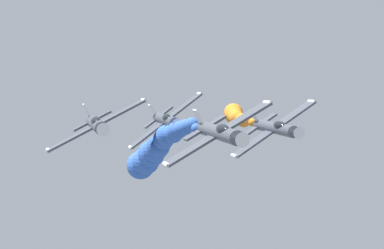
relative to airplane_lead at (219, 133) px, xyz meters
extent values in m
cylinder|color=#474C56|center=(-0.01, -0.18, -0.03)|extent=(1.50, 9.00, 1.50)
cone|color=white|center=(-0.01, 4.92, -0.03)|extent=(1.42, 1.20, 1.42)
cube|color=#474C56|center=(-0.06, -0.58, -0.11)|extent=(8.09, 1.90, 4.70)
cylinder|color=white|center=(-4.06, -0.58, 2.16)|extent=(0.49, 1.40, 0.49)
cylinder|color=white|center=(3.94, -0.58, -2.39)|extent=(0.49, 1.40, 0.49)
cube|color=#474C56|center=(0.01, -4.18, 0.02)|extent=(3.39, 1.20, 2.03)
cube|color=white|center=(0.46, -4.28, 0.81)|extent=(0.91, 1.10, 1.46)
ellipsoid|color=black|center=(0.23, 1.62, 0.40)|extent=(1.04, 2.20, 1.00)
sphere|color=blue|center=(0.05, -6.93, -0.22)|extent=(0.87, 0.87, 0.87)
sphere|color=blue|center=(0.03, -8.68, -0.02)|extent=(1.25, 1.25, 1.25)
sphere|color=blue|center=(0.15, -10.44, -0.37)|extent=(1.44, 1.44, 1.44)
sphere|color=blue|center=(0.23, -12.19, -0.70)|extent=(1.58, 1.58, 1.58)
sphere|color=blue|center=(0.21, -13.94, -0.98)|extent=(1.83, 1.83, 1.83)
sphere|color=blue|center=(0.18, -15.70, -1.37)|extent=(2.00, 2.00, 2.00)
sphere|color=blue|center=(0.51, -17.45, -1.74)|extent=(2.18, 2.18, 2.18)
sphere|color=blue|center=(0.47, -19.20, -2.30)|extent=(2.21, 2.21, 2.21)
sphere|color=blue|center=(0.69, -20.96, -3.21)|extent=(2.54, 2.54, 2.54)
sphere|color=blue|center=(0.75, -22.71, -3.80)|extent=(2.68, 2.68, 2.68)
sphere|color=blue|center=(0.85, -24.46, -4.44)|extent=(3.03, 3.03, 3.03)
sphere|color=blue|center=(1.17, -26.22, -5.46)|extent=(3.16, 3.16, 3.16)
sphere|color=blue|center=(1.49, -27.97, -6.18)|extent=(3.33, 3.33, 3.33)
cylinder|color=#474C56|center=(-8.41, -10.28, -0.61)|extent=(1.52, 9.00, 1.52)
cone|color=white|center=(-8.41, -5.18, -0.61)|extent=(1.45, 1.20, 1.45)
cube|color=#474C56|center=(-8.46, -10.68, -0.69)|extent=(7.82, 1.90, 5.16)
cylinder|color=white|center=(-12.32, -10.68, 1.81)|extent=(0.50, 1.40, 0.50)
cylinder|color=white|center=(-4.60, -10.68, -3.20)|extent=(0.50, 1.40, 0.50)
cube|color=#474C56|center=(-8.38, -14.28, -0.57)|extent=(3.29, 1.20, 2.22)
cube|color=white|center=(-7.89, -14.38, 0.20)|extent=(0.99, 1.10, 1.42)
ellipsoid|color=black|center=(-8.14, -8.48, -0.19)|extent=(1.05, 2.20, 1.02)
sphere|color=orange|center=(-8.49, -16.93, -0.54)|extent=(0.84, 0.84, 0.84)
sphere|color=orange|center=(-8.47, -18.58, -0.45)|extent=(1.10, 1.10, 1.10)
sphere|color=orange|center=(-8.67, -20.23, -0.58)|extent=(1.45, 1.45, 1.45)
sphere|color=orange|center=(-8.92, -21.87, -0.58)|extent=(1.46, 1.46, 1.46)
sphere|color=orange|center=(-8.87, -23.52, -0.51)|extent=(1.69, 1.69, 1.69)
sphere|color=orange|center=(-9.26, -25.17, -0.46)|extent=(1.91, 1.91, 1.91)
sphere|color=orange|center=(-9.59, -26.82, -0.38)|extent=(2.15, 2.15, 2.15)
sphere|color=orange|center=(-10.06, -28.46, -0.18)|extent=(2.31, 2.31, 2.31)
cylinder|color=#474C56|center=(8.35, -8.70, 0.13)|extent=(1.48, 9.00, 1.48)
cone|color=white|center=(8.35, -3.60, 0.13)|extent=(1.41, 1.20, 1.41)
cube|color=#474C56|center=(8.30, -9.10, 0.04)|extent=(8.28, 1.90, 4.33)
cylinder|color=white|center=(4.20, -9.10, 2.13)|extent=(0.48, 1.40, 0.48)
cylinder|color=white|center=(12.40, -9.10, -2.04)|extent=(0.48, 1.40, 0.48)
cube|color=#474C56|center=(8.37, -12.70, 0.18)|extent=(3.47, 1.20, 1.88)
cube|color=white|center=(8.78, -12.80, 0.99)|extent=(0.85, 1.10, 1.49)
ellipsoid|color=black|center=(8.57, -6.90, 0.57)|extent=(1.03, 2.20, 0.99)
cylinder|color=#474C56|center=(0.26, -18.97, -0.28)|extent=(1.54, 9.00, 1.54)
cone|color=white|center=(0.26, -13.87, -0.28)|extent=(1.46, 1.20, 1.46)
cube|color=#474C56|center=(0.20, -19.37, -0.36)|extent=(7.48, 1.90, 5.65)
cylinder|color=white|center=(-3.48, -19.37, 2.39)|extent=(0.50, 1.40, 0.50)
cylinder|color=white|center=(3.89, -19.37, -3.12)|extent=(0.50, 1.40, 0.50)
cube|color=#474C56|center=(0.29, -22.97, -0.24)|extent=(3.15, 1.20, 2.42)
cube|color=white|center=(0.84, -23.07, 0.49)|extent=(1.07, 1.10, 1.37)
ellipsoid|color=black|center=(0.56, -17.17, 0.11)|extent=(1.06, 2.20, 1.04)
camera|label=1|loc=(13.27, 45.65, 4.11)|focal=59.60mm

